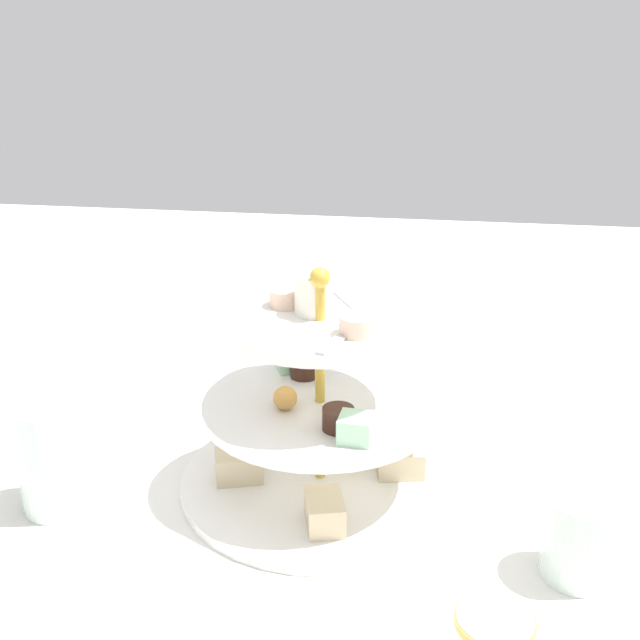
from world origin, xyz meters
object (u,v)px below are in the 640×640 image
(tiered_serving_stand, at_px, (320,423))
(water_glass_short_left, at_px, (581,537))
(water_glass_tall_right, at_px, (53,456))
(butter_knife_left, at_px, (252,364))

(tiered_serving_stand, bearing_deg, water_glass_short_left, -112.92)
(water_glass_tall_right, bearing_deg, water_glass_short_left, -92.78)
(water_glass_tall_right, height_order, water_glass_short_left, water_glass_tall_right)
(tiered_serving_stand, xyz_separation_m, water_glass_short_left, (-0.10, -0.24, -0.03))
(butter_knife_left, bearing_deg, tiered_serving_stand, 95.38)
(water_glass_tall_right, distance_m, butter_knife_left, 0.38)
(tiered_serving_stand, height_order, butter_knife_left, tiered_serving_stand)
(water_glass_tall_right, bearing_deg, tiered_serving_stand, -72.61)
(tiered_serving_stand, distance_m, butter_knife_left, 0.32)
(water_glass_tall_right, distance_m, water_glass_short_left, 0.50)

